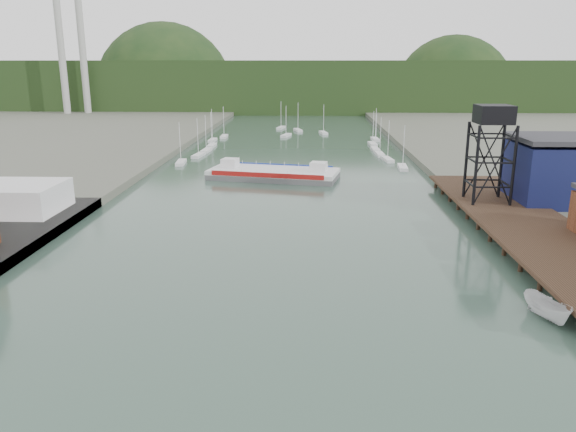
{
  "coord_description": "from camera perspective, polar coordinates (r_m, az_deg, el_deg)",
  "views": [
    {
      "loc": [
        4.91,
        -35.7,
        24.7
      ],
      "look_at": [
        2.05,
        40.09,
        4.0
      ],
      "focal_mm": 35.0,
      "sensor_mm": 36.0,
      "label": 1
    }
  ],
  "objects": [
    {
      "name": "ground",
      "position": [
        43.69,
        -4.95,
        -19.23
      ],
      "size": [
        600.0,
        600.0,
        0.0
      ],
      "primitive_type": "plane",
      "color": "#283F35",
      "rests_on": "ground"
    },
    {
      "name": "east_pier",
      "position": [
        89.79,
        23.02,
        -0.69
      ],
      "size": [
        14.0,
        70.0,
        2.45
      ],
      "color": "black",
      "rests_on": "ground"
    },
    {
      "name": "white_shed",
      "position": [
        100.86,
        -26.92,
        1.66
      ],
      "size": [
        18.0,
        12.0,
        4.5
      ],
      "primitive_type": "cube",
      "color": "silver",
      "rests_on": "west_quay"
    },
    {
      "name": "lift_tower",
      "position": [
        98.83,
        20.14,
        9.09
      ],
      "size": [
        6.5,
        6.5,
        16.0
      ],
      "color": "black",
      "rests_on": "east_pier"
    },
    {
      "name": "blue_shed",
      "position": [
        107.25,
        27.06,
        4.13
      ],
      "size": [
        20.5,
        14.5,
        11.3
      ],
      "color": "#0D143A",
      "rests_on": "east_land"
    },
    {
      "name": "marina_sailboats",
      "position": [
        175.93,
        0.57,
        7.31
      ],
      "size": [
        57.71,
        92.65,
        0.9
      ],
      "color": "silver",
      "rests_on": "ground"
    },
    {
      "name": "smokestacks",
      "position": [
        290.28,
        -21.08,
        15.34
      ],
      "size": [
        11.2,
        8.2,
        60.0
      ],
      "color": "#A2A39E",
      "rests_on": "ground"
    },
    {
      "name": "distant_hills",
      "position": [
        337.48,
        0.67,
        12.83
      ],
      "size": [
        500.0,
        120.0,
        80.0
      ],
      "color": "black",
      "rests_on": "ground"
    },
    {
      "name": "chain_ferry",
      "position": [
        124.54,
        -1.48,
        4.37
      ],
      "size": [
        29.76,
        16.6,
        4.04
      ],
      "rotation": [
        0.0,
        0.0,
        -0.2
      ],
      "color": "#545457",
      "rests_on": "ground"
    },
    {
      "name": "motorboat",
      "position": [
        61.86,
        24.83,
        -8.55
      ],
      "size": [
        4.06,
        6.66,
        2.41
      ],
      "primitive_type": "imported",
      "rotation": [
        0.0,
        0.0,
        0.29
      ],
      "color": "silver",
      "rests_on": "ground"
    }
  ]
}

